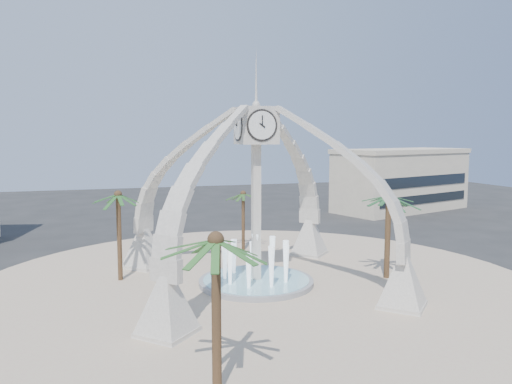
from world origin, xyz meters
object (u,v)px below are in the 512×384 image
object	(u,v)px
palm_east	(389,197)
palm_south	(216,242)
palm_west	(118,196)
fountain	(256,281)
clock_tower	(256,193)
palm_north	(243,194)

from	to	relation	value
palm_east	palm_south	size ratio (longest dim) A/B	0.97
palm_west	fountain	bearing A→B (deg)	-23.23
palm_east	palm_west	xyz separation A→B (m)	(-18.59, 5.20, 0.14)
clock_tower	palm_south	xyz separation A→B (m)	(-5.90, -13.64, -0.28)
palm_north	palm_south	size ratio (longest dim) A/B	0.82
palm_west	palm_south	distance (m)	17.79
palm_east	palm_north	world-z (taller)	palm_east
palm_north	palm_south	xyz separation A→B (m)	(-7.94, -24.15, 1.08)
palm_east	palm_north	distance (m)	14.05
fountain	palm_west	distance (m)	11.43
palm_east	palm_west	distance (m)	19.30
palm_east	palm_north	xyz separation A→B (m)	(-7.52, 11.83, -0.86)
palm_north	palm_east	bearing A→B (deg)	-57.54
palm_east	clock_tower	bearing A→B (deg)	172.14
palm_east	fountain	bearing A→B (deg)	172.14
fountain	palm_south	bearing A→B (deg)	-113.37
fountain	palm_west	bearing A→B (deg)	156.77
palm_north	palm_south	bearing A→B (deg)	-108.19
fountain	palm_east	world-z (taller)	palm_east
fountain	palm_east	distance (m)	11.22
palm_west	palm_north	xyz separation A→B (m)	(11.07, 6.64, -1.00)
palm_north	fountain	bearing A→B (deg)	-100.99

